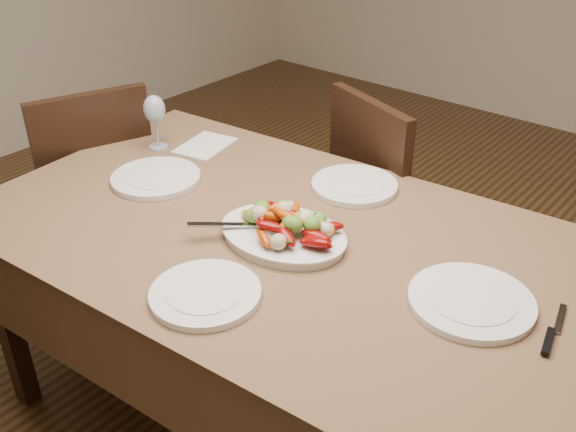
# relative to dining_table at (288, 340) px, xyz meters

# --- Properties ---
(floor) EXTENTS (6.00, 6.00, 0.00)m
(floor) POSITION_rel_dining_table_xyz_m (-0.22, 0.14, -0.38)
(floor) COLOR #3E2713
(floor) RESTS_ON ground
(dining_table) EXTENTS (1.92, 1.20, 0.76)m
(dining_table) POSITION_rel_dining_table_xyz_m (0.00, 0.00, 0.00)
(dining_table) COLOR brown
(dining_table) RESTS_ON ground
(chair_far) EXTENTS (0.54, 0.54, 0.95)m
(chair_far) POSITION_rel_dining_table_xyz_m (-0.06, 0.77, 0.10)
(chair_far) COLOR black
(chair_far) RESTS_ON ground
(chair_left) EXTENTS (0.54, 0.54, 0.95)m
(chair_left) POSITION_rel_dining_table_xyz_m (-1.10, 0.08, 0.10)
(chair_left) COLOR black
(chair_left) RESTS_ON ground
(serving_platter) EXTENTS (0.38, 0.29, 0.02)m
(serving_platter) POSITION_rel_dining_table_xyz_m (0.01, -0.03, 0.39)
(serving_platter) COLOR white
(serving_platter) RESTS_ON dining_table
(roasted_vegetables) EXTENTS (0.31, 0.22, 0.09)m
(roasted_vegetables) POSITION_rel_dining_table_xyz_m (0.01, -0.03, 0.45)
(roasted_vegetables) COLOR #750705
(roasted_vegetables) RESTS_ON serving_platter
(serving_spoon) EXTENTS (0.25, 0.23, 0.03)m
(serving_spoon) POSITION_rel_dining_table_xyz_m (-0.06, -0.07, 0.43)
(serving_spoon) COLOR #9EA0A8
(serving_spoon) RESTS_ON serving_platter
(plate_left) EXTENTS (0.28, 0.28, 0.02)m
(plate_left) POSITION_rel_dining_table_xyz_m (-0.53, -0.02, 0.39)
(plate_left) COLOR white
(plate_left) RESTS_ON dining_table
(plate_right) EXTENTS (0.30, 0.30, 0.02)m
(plate_right) POSITION_rel_dining_table_xyz_m (0.53, 0.04, 0.39)
(plate_right) COLOR white
(plate_right) RESTS_ON dining_table
(plate_far) EXTENTS (0.27, 0.27, 0.02)m
(plate_far) POSITION_rel_dining_table_xyz_m (-0.02, 0.35, 0.39)
(plate_far) COLOR white
(plate_far) RESTS_ON dining_table
(plate_near) EXTENTS (0.27, 0.27, 0.02)m
(plate_near) POSITION_rel_dining_table_xyz_m (0.03, -0.34, 0.39)
(plate_near) COLOR white
(plate_near) RESTS_ON dining_table
(wine_glass) EXTENTS (0.08, 0.08, 0.20)m
(wine_glass) POSITION_rel_dining_table_xyz_m (-0.73, 0.15, 0.48)
(wine_glass) COLOR #8C99A5
(wine_glass) RESTS_ON dining_table
(menu_card) EXTENTS (0.19, 0.24, 0.00)m
(menu_card) POSITION_rel_dining_table_xyz_m (-0.61, 0.27, 0.38)
(menu_card) COLOR silver
(menu_card) RESTS_ON dining_table
(table_knife) EXTENTS (0.06, 0.20, 0.01)m
(table_knife) POSITION_rel_dining_table_xyz_m (0.71, 0.06, 0.38)
(table_knife) COLOR #9EA0A8
(table_knife) RESTS_ON dining_table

